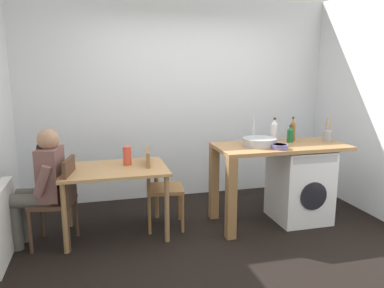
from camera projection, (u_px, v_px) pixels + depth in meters
ground_plane at (218, 248)px, 3.78m from camera, size 5.46×5.46×0.00m
wall_back at (179, 100)px, 5.17m from camera, size 4.60×0.10×2.70m
radiator at (2, 225)px, 3.49m from camera, size 0.10×0.80×0.70m
dining_table at (114, 177)px, 3.99m from camera, size 1.10×0.76×0.74m
chair_person_seat at (60, 197)px, 3.78m from camera, size 0.47×0.47×0.90m
chair_opposite at (158, 184)px, 4.20m from camera, size 0.45×0.45×0.90m
seated_person at (42, 181)px, 3.74m from camera, size 0.54×0.54×1.20m
kitchen_counter at (263, 159)px, 4.26m from camera, size 1.50×0.68×0.92m
washing_machine at (299, 184)px, 4.44m from camera, size 0.60×0.61×0.86m
sink_basin at (260, 142)px, 4.20m from camera, size 0.38×0.38×0.09m
tap at (254, 131)px, 4.36m from camera, size 0.02×0.02×0.28m
bottle_tall_green at (274, 130)px, 4.51m from camera, size 0.08×0.08×0.28m
bottle_squat_brown at (290, 135)px, 4.40m from camera, size 0.07×0.07×0.20m
bottle_clear_small at (293, 130)px, 4.49m from camera, size 0.06×0.06×0.29m
mixing_bowl at (280, 146)px, 4.05m from camera, size 0.18×0.18×0.05m
utensil_crock at (328, 135)px, 4.47m from camera, size 0.11×0.11×0.30m
vase at (127, 156)px, 4.09m from camera, size 0.09×0.09×0.20m
scissors at (281, 146)px, 4.17m from camera, size 0.15×0.06×0.01m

